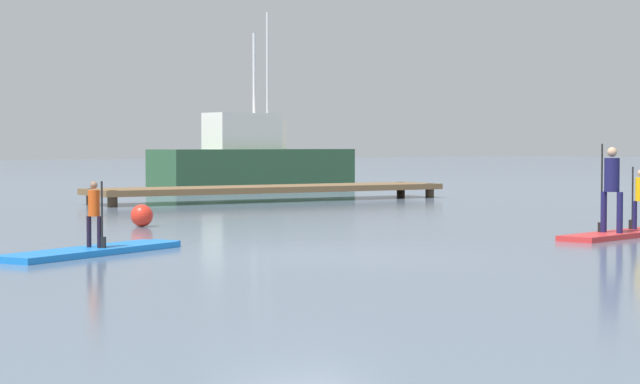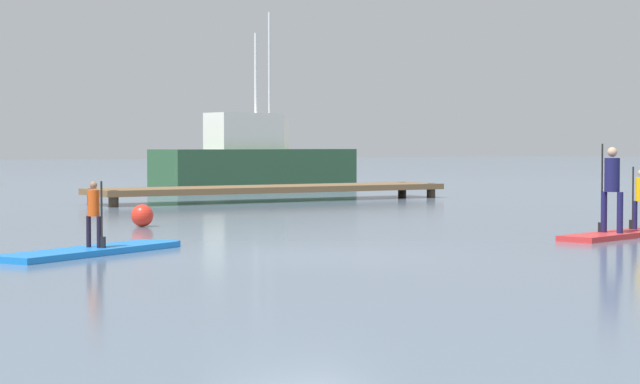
{
  "view_description": "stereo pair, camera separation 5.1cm",
  "coord_description": "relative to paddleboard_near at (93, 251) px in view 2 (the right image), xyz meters",
  "views": [
    {
      "loc": [
        -9.47,
        -15.59,
        1.72
      ],
      "look_at": [
        1.96,
        2.55,
        0.87
      ],
      "focal_mm": 66.59,
      "sensor_mm": 36.0,
      "label": 1
    },
    {
      "loc": [
        -9.43,
        -15.62,
        1.72
      ],
      "look_at": [
        1.96,
        2.55,
        0.87
      ],
      "focal_mm": 66.59,
      "sensor_mm": 36.0,
      "label": 2
    }
  ],
  "objects": [
    {
      "name": "ground_plane",
      "position": [
        2.56,
        -2.07,
        -0.05
      ],
      "size": [
        240.0,
        240.0,
        0.0
      ],
      "primitive_type": "plane",
      "color": "slate"
    },
    {
      "name": "paddleboard_near",
      "position": [
        0.0,
        0.0,
        0.0
      ],
      "size": [
        3.63,
        2.35,
        0.1
      ],
      "color": "blue",
      "rests_on": "ground"
    },
    {
      "name": "paddler_child_solo",
      "position": [
        0.02,
        -0.0,
        0.63
      ],
      "size": [
        0.25,
        0.35,
        1.05
      ],
      "color": "black",
      "rests_on": "paddleboard_near"
    },
    {
      "name": "paddleboard_far",
      "position": [
        9.58,
        -1.99,
        -0.0
      ],
      "size": [
        3.37,
        1.52,
        0.1
      ],
      "color": "red",
      "rests_on": "ground"
    },
    {
      "name": "paddler_adult",
      "position": [
        9.27,
        -2.07,
        0.96
      ],
      "size": [
        0.34,
        0.49,
        1.64
      ],
      "color": "#19194C",
      "rests_on": "paddleboard_far"
    },
    {
      "name": "fishing_boat_green_midground",
      "position": [
        17.57,
        26.55,
        1.0
      ],
      "size": [
        9.81,
        3.66,
        6.47
      ],
      "color": "#2D5638",
      "rests_on": "ground"
    },
    {
      "name": "trawler_grey_distant",
      "position": [
        24.54,
        39.07,
        1.0
      ],
      "size": [
        8.84,
        4.57,
        8.97
      ],
      "color": "#2D5638",
      "rests_on": "ground"
    },
    {
      "name": "floating_dock",
      "position": [
        11.23,
        13.96,
        0.32
      ],
      "size": [
        11.65,
        2.2,
        0.46
      ],
      "color": "brown",
      "rests_on": "ground"
    },
    {
      "name": "mooring_buoy_near",
      "position": [
        3.17,
        5.37,
        0.19
      ],
      "size": [
        0.47,
        0.47,
        0.47
      ],
      "primitive_type": "sphere",
      "color": "red",
      "rests_on": "ground"
    }
  ]
}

